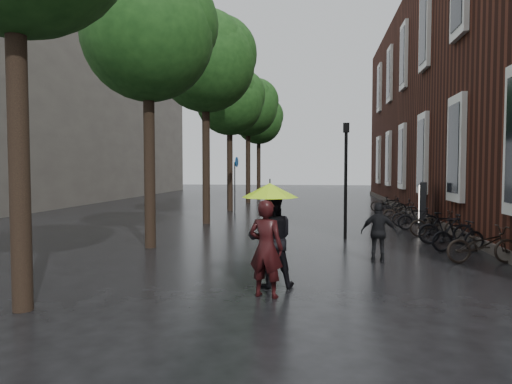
% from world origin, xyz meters
% --- Properties ---
extents(ground, '(120.00, 120.00, 0.00)m').
position_xyz_m(ground, '(0.00, 0.00, 0.00)').
color(ground, black).
extents(brick_building, '(10.20, 33.20, 12.00)m').
position_xyz_m(brick_building, '(10.47, 19.46, 5.99)').
color(brick_building, '#38160F').
rests_on(brick_building, ground).
extents(bg_building, '(16.00, 30.00, 14.00)m').
position_xyz_m(bg_building, '(-22.00, 28.00, 7.00)').
color(bg_building, '#47423D').
rests_on(bg_building, ground).
extents(street_trees, '(4.33, 34.03, 8.91)m').
position_xyz_m(street_trees, '(-3.99, 15.91, 6.34)').
color(street_trees, black).
rests_on(street_trees, ground).
extents(person_burgundy, '(0.73, 0.57, 1.77)m').
position_xyz_m(person_burgundy, '(-0.15, 2.33, 0.88)').
color(person_burgundy, black).
rests_on(person_burgundy, ground).
extents(person_black, '(1.03, 0.87, 1.88)m').
position_xyz_m(person_black, '(-0.12, 3.04, 0.94)').
color(person_black, black).
rests_on(person_black, ground).
extents(lime_umbrella, '(1.08, 1.08, 1.59)m').
position_xyz_m(lime_umbrella, '(-0.12, 2.75, 1.91)').
color(lime_umbrella, black).
rests_on(lime_umbrella, ground).
extents(pedestrian_walking, '(0.91, 0.46, 1.48)m').
position_xyz_m(pedestrian_walking, '(2.28, 5.77, 0.74)').
color(pedestrian_walking, black).
rests_on(pedestrian_walking, ground).
extents(parked_bicycles, '(2.14, 14.36, 0.98)m').
position_xyz_m(parked_bicycles, '(4.59, 12.53, 0.45)').
color(parked_bicycles, black).
rests_on(parked_bicycles, ground).
extents(ad_lightbox, '(0.27, 1.18, 1.77)m').
position_xyz_m(ad_lightbox, '(4.94, 13.16, 0.89)').
color(ad_lightbox, black).
rests_on(ad_lightbox, ground).
extents(lamp_post, '(0.20, 0.20, 3.82)m').
position_xyz_m(lamp_post, '(1.68, 9.50, 2.32)').
color(lamp_post, black).
rests_on(lamp_post, ground).
extents(cycle_sign, '(0.15, 0.53, 2.94)m').
position_xyz_m(cycle_sign, '(-3.50, 17.75, 1.94)').
color(cycle_sign, '#262628').
rests_on(cycle_sign, ground).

